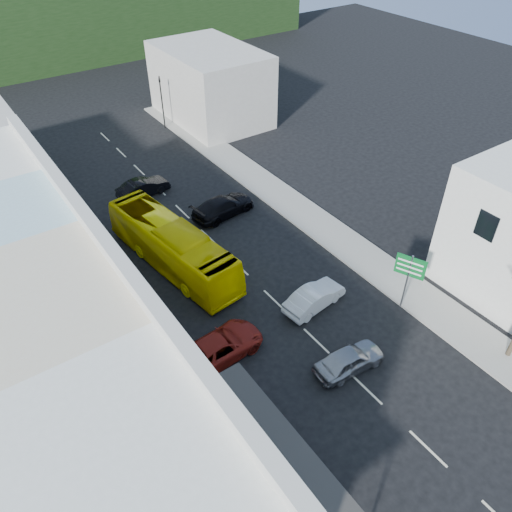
# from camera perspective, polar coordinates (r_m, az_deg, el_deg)

# --- Properties ---
(ground) EXTENTS (120.00, 120.00, 0.00)m
(ground) POSITION_cam_1_polar(r_m,az_deg,el_deg) (28.79, 6.90, -9.60)
(ground) COLOR black
(ground) RESTS_ON ground
(sidewalk_left) EXTENTS (3.00, 52.00, 0.15)m
(sidewalk_left) POSITION_cam_1_polar(r_m,az_deg,el_deg) (32.42, -15.13, -4.01)
(sidewalk_left) COLOR gray
(sidewalk_left) RESTS_ON ground
(sidewalk_right) EXTENTS (3.00, 52.00, 0.15)m
(sidewalk_right) POSITION_cam_1_polar(r_m,az_deg,el_deg) (38.20, 5.87, 4.60)
(sidewalk_right) COLOR gray
(sidewalk_right) RESTS_ON ground
(shopfront_row) EXTENTS (8.25, 30.00, 8.00)m
(shopfront_row) POSITION_cam_1_polar(r_m,az_deg,el_deg) (25.53, -22.58, -8.00)
(shopfront_row) COLOR silver
(shopfront_row) RESTS_ON ground
(distant_block_right) EXTENTS (8.00, 12.00, 7.00)m
(distant_block_right) POSITION_cam_1_polar(r_m,az_deg,el_deg) (53.22, -5.24, 18.93)
(distant_block_right) COLOR #B7B2A8
(distant_block_right) RESTS_ON ground
(bus) EXTENTS (4.05, 11.83, 3.10)m
(bus) POSITION_cam_1_polar(r_m,az_deg,el_deg) (32.95, -9.55, 1.10)
(bus) COLOR #F9E002
(bus) RESTS_ON ground
(car_silver) EXTENTS (4.51, 2.08, 1.40)m
(car_silver) POSITION_cam_1_polar(r_m,az_deg,el_deg) (27.25, 10.62, -11.55)
(car_silver) COLOR #9D9DA2
(car_silver) RESTS_ON ground
(car_white) EXTENTS (4.60, 2.37, 1.40)m
(car_white) POSITION_cam_1_polar(r_m,az_deg,el_deg) (30.25, 6.69, -4.73)
(car_white) COLOR white
(car_white) RESTS_ON ground
(car_red) EXTENTS (4.73, 2.24, 1.40)m
(car_red) POSITION_cam_1_polar(r_m,az_deg,el_deg) (27.45, -4.15, -10.28)
(car_red) COLOR maroon
(car_red) RESTS_ON ground
(car_black_near) EXTENTS (4.71, 2.43, 1.40)m
(car_black_near) POSITION_cam_1_polar(r_m,az_deg,el_deg) (37.99, -3.77, 5.65)
(car_black_near) COLOR black
(car_black_near) RESTS_ON ground
(car_black_far) EXTENTS (4.56, 2.23, 1.40)m
(car_black_far) POSITION_cam_1_polar(r_m,az_deg,el_deg) (41.29, -12.77, 7.64)
(car_black_far) COLOR black
(car_black_far) RESTS_ON ground
(pedestrian_left) EXTENTS (0.59, 0.70, 1.70)m
(pedestrian_left) POSITION_cam_1_polar(r_m,az_deg,el_deg) (26.88, -7.90, -11.08)
(pedestrian_left) COLOR black
(pedestrian_left) RESTS_ON sidewalk_left
(direction_sign) EXTENTS (1.51, 1.91, 3.91)m
(direction_sign) POSITION_cam_1_polar(r_m,az_deg,el_deg) (30.48, 16.83, -2.87)
(direction_sign) COLOR #0A5C23
(direction_sign) RESTS_ON ground
(traffic_signal) EXTENTS (1.01, 1.28, 5.19)m
(traffic_signal) POSITION_cam_1_polar(r_m,az_deg,el_deg) (51.82, -10.67, 16.82)
(traffic_signal) COLOR black
(traffic_signal) RESTS_ON ground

